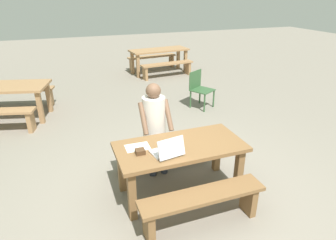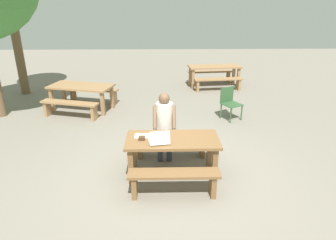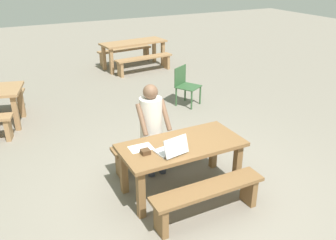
{
  "view_description": "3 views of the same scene",
  "coord_description": "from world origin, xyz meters",
  "views": [
    {
      "loc": [
        -1.26,
        -2.97,
        2.49
      ],
      "look_at": [
        -0.07,
        0.25,
        0.96
      ],
      "focal_mm": 31.21,
      "sensor_mm": 36.0,
      "label": 1
    },
    {
      "loc": [
        -0.18,
        -4.7,
        2.94
      ],
      "look_at": [
        -0.07,
        0.25,
        0.96
      ],
      "focal_mm": 32.0,
      "sensor_mm": 36.0,
      "label": 2
    },
    {
      "loc": [
        -2.02,
        -3.57,
        2.89
      ],
      "look_at": [
        -0.07,
        0.25,
        0.96
      ],
      "focal_mm": 38.11,
      "sensor_mm": 36.0,
      "label": 3
    }
  ],
  "objects": [
    {
      "name": "ground_plane",
      "position": [
        0.0,
        0.0,
        0.0
      ],
      "size": [
        30.0,
        30.0,
        0.0
      ],
      "primitive_type": "plane",
      "color": "gray"
    },
    {
      "name": "picnic_table_front",
      "position": [
        0.0,
        0.0,
        0.59
      ],
      "size": [
        1.62,
        0.78,
        0.71
      ],
      "color": "brown",
      "rests_on": "ground"
    },
    {
      "name": "bench_near",
      "position": [
        0.0,
        -0.66,
        0.32
      ],
      "size": [
        1.45,
        0.3,
        0.44
      ],
      "color": "brown",
      "rests_on": "ground"
    },
    {
      "name": "bench_far",
      "position": [
        0.0,
        0.66,
        0.32
      ],
      "size": [
        1.45,
        0.3,
        0.44
      ],
      "color": "brown",
      "rests_on": "ground"
    },
    {
      "name": "laptop",
      "position": [
        -0.23,
        -0.16,
        0.76
      ],
      "size": [
        0.38,
        0.35,
        0.24
      ],
      "rotation": [
        0.0,
        0.0,
        3.3
      ],
      "color": "silver",
      "rests_on": "picnic_table_front"
    },
    {
      "name": "small_pouch",
      "position": [
        -0.53,
        -0.03,
        0.73
      ],
      "size": [
        0.11,
        0.1,
        0.06
      ],
      "color": "#4C331E",
      "rests_on": "picnic_table_front"
    },
    {
      "name": "paper_sheet",
      "position": [
        -0.52,
        0.13,
        0.71
      ],
      "size": [
        0.3,
        0.22,
        0.0
      ],
      "rotation": [
        0.0,
        0.0,
        -0.02
      ],
      "color": "white",
      "rests_on": "picnic_table_front"
    },
    {
      "name": "person_seated",
      "position": [
        -0.13,
        0.63,
        0.78
      ],
      "size": [
        0.43,
        0.42,
        1.33
      ],
      "color": "#333847",
      "rests_on": "ground"
    },
    {
      "name": "plastic_chair",
      "position": [
        1.61,
        2.73,
        0.45
      ],
      "size": [
        0.6,
        0.6,
        0.83
      ],
      "rotation": [
        0.0,
        0.0,
        0.52
      ],
      "color": "#335933",
      "rests_on": "ground"
    },
    {
      "name": "picnic_table_mid",
      "position": [
        -2.45,
        3.51,
        0.61
      ],
      "size": [
        1.91,
        1.24,
        0.72
      ],
      "rotation": [
        0.0,
        0.0,
        -0.26
      ],
      "color": "#9E754C",
      "rests_on": "ground"
    },
    {
      "name": "bench_mid_north",
      "position": [
        -2.28,
        4.16,
        0.33
      ],
      "size": [
        1.6,
        0.7,
        0.45
      ],
      "rotation": [
        0.0,
        0.0,
        -0.26
      ],
      "color": "#9E754C",
      "rests_on": "ground"
    },
    {
      "name": "picnic_table_rear",
      "position": [
        1.73,
        5.94,
        0.64
      ],
      "size": [
        1.92,
        0.89,
        0.76
      ],
      "rotation": [
        0.0,
        0.0,
        0.1
      ],
      "color": "#9E754C",
      "rests_on": "ground"
    },
    {
      "name": "bench_rear_south",
      "position": [
        1.79,
        5.34,
        0.33
      ],
      "size": [
        1.69,
        0.47,
        0.44
      ],
      "rotation": [
        0.0,
        0.0,
        0.1
      ],
      "color": "#9E754C",
      "rests_on": "ground"
    },
    {
      "name": "bench_rear_north",
      "position": [
        1.67,
        6.53,
        0.33
      ],
      "size": [
        1.69,
        0.47,
        0.44
      ],
      "rotation": [
        0.0,
        0.0,
        0.1
      ],
      "color": "#9E754C",
      "rests_on": "ground"
    }
  ]
}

